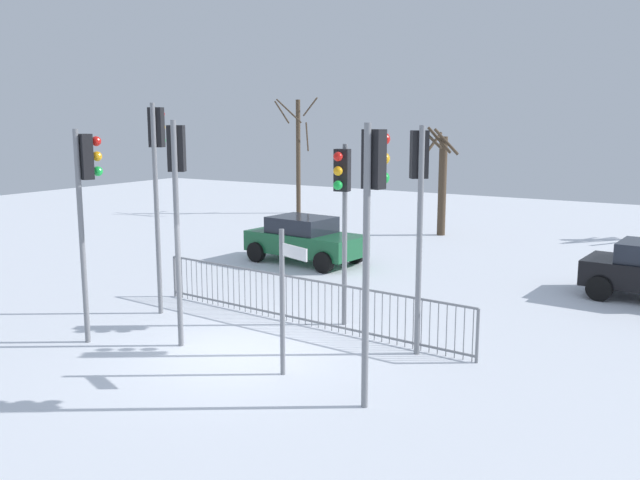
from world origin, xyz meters
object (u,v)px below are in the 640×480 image
object	(u,v)px
bare_tree_left	(298,152)
traffic_light_rear_right	(86,187)
traffic_light_mid_left	(157,161)
bare_tree_right	(441,180)
traffic_light_mid_right	(342,194)
direction_sign_post	(284,294)
traffic_light_foreground_left	(177,182)
traffic_light_foreground_right	(419,188)
car_green_trailing	(305,239)
traffic_light_rear_left	(372,202)

from	to	relation	value
bare_tree_left	traffic_light_rear_right	bearing A→B (deg)	-69.02
traffic_light_mid_left	bare_tree_left	world-z (taller)	bare_tree_left
bare_tree_left	bare_tree_right	xyz separation A→B (m)	(8.36, -2.52, -0.79)
bare_tree_right	traffic_light_mid_right	bearing A→B (deg)	-77.97
traffic_light_mid_right	direction_sign_post	world-z (taller)	traffic_light_mid_right
traffic_light_mid_left	bare_tree_left	bearing A→B (deg)	92.72
traffic_light_foreground_left	direction_sign_post	size ratio (longest dim) A/B	1.70
traffic_light_rear_right	traffic_light_foreground_left	xyz separation A→B (m)	(1.69, 0.82, 0.12)
traffic_light_foreground_right	car_green_trailing	distance (m)	9.24
car_green_trailing	traffic_light_rear_left	bearing A→B (deg)	-46.36
traffic_light_rear_left	bare_tree_left	distance (m)	23.01
traffic_light_mid_right	car_green_trailing	distance (m)	7.29
direction_sign_post	traffic_light_foreground_right	bearing A→B (deg)	80.46
car_green_trailing	bare_tree_left	world-z (taller)	bare_tree_left
traffic_light_mid_left	direction_sign_post	world-z (taller)	traffic_light_mid_left
traffic_light_rear_right	traffic_light_foreground_right	distance (m)	6.59
bare_tree_left	direction_sign_post	bearing A→B (deg)	-57.46
traffic_light_rear_right	traffic_light_mid_right	bearing A→B (deg)	58.29
traffic_light_rear_right	bare_tree_right	bearing A→B (deg)	101.69
traffic_light_foreground_left	direction_sign_post	bearing A→B (deg)	-35.69
bare_tree_left	bare_tree_right	size ratio (longest dim) A/B	1.31
traffic_light_foreground_left	bare_tree_left	size ratio (longest dim) A/B	0.81
direction_sign_post	bare_tree_right	size ratio (longest dim) A/B	0.62
traffic_light_rear_right	traffic_light_foreground_right	world-z (taller)	traffic_light_foreground_right
traffic_light_rear_right	car_green_trailing	size ratio (longest dim) A/B	1.10
bare_tree_left	bare_tree_right	distance (m)	8.77
traffic_light_rear_left	direction_sign_post	xyz separation A→B (m)	(-1.87, 0.33, -1.78)
traffic_light_rear_right	bare_tree_left	distance (m)	20.03
traffic_light_rear_left	bare_tree_right	size ratio (longest dim) A/B	1.05
traffic_light_rear_right	traffic_light_foreground_left	world-z (taller)	traffic_light_foreground_left
traffic_light_mid_left	bare_tree_left	size ratio (longest dim) A/B	0.88
bare_tree_left	traffic_light_foreground_left	bearing A→B (deg)	-63.64
traffic_light_mid_right	bare_tree_right	size ratio (longest dim) A/B	0.94
car_green_trailing	traffic_light_foreground_left	bearing A→B (deg)	-69.00
traffic_light_foreground_right	traffic_light_mid_left	world-z (taller)	traffic_light_mid_left
car_green_trailing	bare_tree_left	size ratio (longest dim) A/B	0.71
traffic_light_mid_left	bare_tree_right	xyz separation A→B (m)	(1.53, 13.83, -1.38)
traffic_light_mid_left	traffic_light_mid_right	bearing A→B (deg)	-4.13
traffic_light_mid_right	traffic_light_foreground_right	xyz separation A→B (m)	(2.07, -0.71, 0.30)
traffic_light_foreground_right	traffic_light_mid_left	bearing A→B (deg)	145.96
direction_sign_post	bare_tree_right	bearing A→B (deg)	123.54
traffic_light_rear_right	car_green_trailing	distance (m)	9.26
traffic_light_mid_right	bare_tree_right	world-z (taller)	bare_tree_right
car_green_trailing	traffic_light_foreground_right	bearing A→B (deg)	-37.58
traffic_light_rear_left	traffic_light_foreground_left	xyz separation A→B (m)	(-4.67, 0.72, 0.03)
traffic_light_mid_right	bare_tree_left	xyz separation A→B (m)	(-11.06, 15.16, 0.06)
bare_tree_left	traffic_light_mid_right	bearing A→B (deg)	-53.89
traffic_light_mid_right	bare_tree_left	distance (m)	18.76
traffic_light_foreground_left	bare_tree_left	distance (m)	19.96
traffic_light_foreground_right	traffic_light_mid_left	size ratio (longest dim) A/B	0.90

